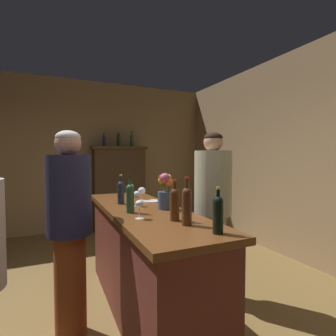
# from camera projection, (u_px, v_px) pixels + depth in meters

# --- Properties ---
(floor) EXTENTS (8.68, 8.68, 0.00)m
(floor) POSITION_uv_depth(u_px,v_px,m) (107.00, 336.00, 2.16)
(floor) COLOR brown
(floor) RESTS_ON ground
(wall_back) EXTENTS (5.65, 0.12, 2.99)m
(wall_back) POSITION_uv_depth(u_px,v_px,m) (73.00, 156.00, 5.19)
(wall_back) COLOR tan
(wall_back) RESTS_ON ground
(wall_right) EXTENTS (0.12, 6.80, 2.99)m
(wall_right) POSITION_uv_depth(u_px,v_px,m) (335.00, 155.00, 3.25)
(wall_right) COLOR tan
(wall_right) RESTS_ON ground
(bar_counter) EXTENTS (0.67, 2.24, 0.99)m
(bar_counter) POSITION_uv_depth(u_px,v_px,m) (144.00, 259.00, 2.50)
(bar_counter) COLOR maroon
(bar_counter) RESTS_ON ground
(display_cabinet) EXTENTS (1.08, 0.44, 1.68)m
(display_cabinet) POSITION_uv_depth(u_px,v_px,m) (119.00, 186.00, 5.29)
(display_cabinet) COLOR #42301C
(display_cabinet) RESTS_ON ground
(wine_bottle_syrah) EXTENTS (0.07, 0.07, 0.31)m
(wine_bottle_syrah) POSITION_uv_depth(u_px,v_px,m) (121.00, 191.00, 2.71)
(wine_bottle_syrah) COLOR #1F2837
(wine_bottle_syrah) RESTS_ON bar_counter
(wine_bottle_pinot) EXTENTS (0.07, 0.07, 0.31)m
(wine_bottle_pinot) POSITION_uv_depth(u_px,v_px,m) (175.00, 202.00, 2.01)
(wine_bottle_pinot) COLOR #4D2A13
(wine_bottle_pinot) RESTS_ON bar_counter
(wine_bottle_rose) EXTENTS (0.07, 0.07, 0.30)m
(wine_bottle_rose) POSITION_uv_depth(u_px,v_px,m) (218.00, 213.00, 1.67)
(wine_bottle_rose) COLOR black
(wine_bottle_rose) RESTS_ON bar_counter
(wine_bottle_chardonnay) EXTENTS (0.07, 0.07, 0.35)m
(wine_bottle_chardonnay) POSITION_uv_depth(u_px,v_px,m) (187.00, 204.00, 1.87)
(wine_bottle_chardonnay) COLOR #4D2E18
(wine_bottle_chardonnay) RESTS_ON bar_counter
(wine_bottle_merlot) EXTENTS (0.07, 0.07, 0.32)m
(wine_bottle_merlot) POSITION_uv_depth(u_px,v_px,m) (130.00, 197.00, 2.28)
(wine_bottle_merlot) COLOR #274D2F
(wine_bottle_merlot) RESTS_ON bar_counter
(wine_glass_front) EXTENTS (0.08, 0.08, 0.13)m
(wine_glass_front) POSITION_uv_depth(u_px,v_px,m) (131.00, 187.00, 3.38)
(wine_glass_front) COLOR white
(wine_glass_front) RESTS_ON bar_counter
(wine_glass_mid) EXTENTS (0.07, 0.07, 0.15)m
(wine_glass_mid) POSITION_uv_depth(u_px,v_px,m) (137.00, 195.00, 2.59)
(wine_glass_mid) COLOR white
(wine_glass_mid) RESTS_ON bar_counter
(wine_glass_rear) EXTENTS (0.08, 0.08, 0.15)m
(wine_glass_rear) POSITION_uv_depth(u_px,v_px,m) (142.00, 191.00, 2.94)
(wine_glass_rear) COLOR white
(wine_glass_rear) RESTS_ON bar_counter
(wine_glass_spare) EXTENTS (0.07, 0.07, 0.15)m
(wine_glass_spare) POSITION_uv_depth(u_px,v_px,m) (139.00, 205.00, 2.06)
(wine_glass_spare) COLOR white
(wine_glass_spare) RESTS_ON bar_counter
(flower_arrangement) EXTENTS (0.13, 0.14, 0.34)m
(flower_arrangement) POSITION_uv_depth(u_px,v_px,m) (165.00, 192.00, 2.44)
(flower_arrangement) COLOR #384E6B
(flower_arrangement) RESTS_ON bar_counter
(cheese_plate) EXTENTS (0.18, 0.18, 0.01)m
(cheese_plate) POSITION_uv_depth(u_px,v_px,m) (151.00, 201.00, 2.85)
(cheese_plate) COLOR white
(cheese_plate) RESTS_ON bar_counter
(display_bottle_left) EXTENTS (0.06, 0.06, 0.27)m
(display_bottle_left) POSITION_uv_depth(u_px,v_px,m) (104.00, 140.00, 5.13)
(display_bottle_left) COLOR #232A37
(display_bottle_left) RESTS_ON display_cabinet
(display_bottle_midleft) EXTENTS (0.07, 0.07, 0.31)m
(display_bottle_midleft) POSITION_uv_depth(u_px,v_px,m) (119.00, 139.00, 5.24)
(display_bottle_midleft) COLOR #183619
(display_bottle_midleft) RESTS_ON display_cabinet
(display_bottle_center) EXTENTS (0.07, 0.07, 0.32)m
(display_bottle_center) POSITION_uv_depth(u_px,v_px,m) (132.00, 140.00, 5.36)
(display_bottle_center) COLOR #2A4831
(display_bottle_center) RESTS_ON display_cabinet
(patron_tall) EXTENTS (0.35, 0.35, 1.69)m
(patron_tall) POSITION_uv_depth(u_px,v_px,m) (69.00, 223.00, 2.14)
(patron_tall) COLOR brown
(patron_tall) RESTS_ON ground
(bartender) EXTENTS (0.39, 0.39, 1.73)m
(bartender) POSITION_uv_depth(u_px,v_px,m) (213.00, 208.00, 2.72)
(bartender) COLOR gray
(bartender) RESTS_ON ground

